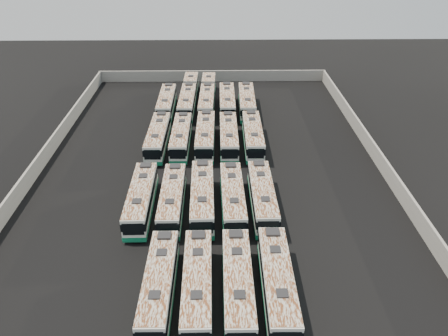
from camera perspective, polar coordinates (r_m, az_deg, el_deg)
ground at (r=56.56m, az=-1.76°, el=-0.77°), size 140.00×140.00×0.00m
perimeter_wall at (r=56.00m, az=-1.78°, el=0.20°), size 45.20×73.20×2.20m
bus_front_left at (r=39.07m, az=-8.44°, el=-14.83°), size 2.51×11.53×3.24m
bus_front_center at (r=38.72m, az=-3.48°, el=-14.95°), size 2.61×11.68×3.28m
bus_front_right at (r=38.68m, az=1.82°, el=-14.92°), size 2.50×11.78×3.32m
bus_front_far_right at (r=39.01m, az=6.99°, el=-14.65°), size 2.67×12.00×3.37m
bus_midfront_far_left at (r=49.57m, az=-10.76°, el=-3.96°), size 2.65×11.80×3.32m
bus_midfront_left at (r=49.06m, az=-6.77°, el=-4.04°), size 2.48×11.50×3.24m
bus_midfront_center at (r=49.00m, az=-2.83°, el=-3.80°), size 2.77×12.02×3.37m
bus_midfront_right at (r=48.84m, az=1.14°, el=-3.95°), size 2.72×11.70×3.28m
bus_midfront_far_right at (r=49.21m, az=5.03°, el=-3.75°), size 2.59×11.82×3.32m
bus_midback_far_left at (r=62.91m, az=-8.62°, el=4.03°), size 2.63×11.84×3.33m
bus_midback_left at (r=62.61m, az=-5.63°, el=4.07°), size 2.55×11.55×3.25m
bus_midback_center at (r=62.48m, az=-2.45°, el=4.20°), size 2.68×12.02×3.38m
bus_midback_right at (r=62.39m, az=0.63°, el=4.15°), size 2.48×11.69×3.29m
bus_midback_far_right at (r=62.64m, az=3.79°, el=4.23°), size 2.62×11.97×3.37m
bus_back_far_left at (r=74.89m, az=-7.50°, el=8.46°), size 2.49×11.58×3.26m
bus_back_left at (r=77.50m, az=-4.65°, el=9.39°), size 2.80×18.18×3.29m
bus_back_center at (r=77.31m, az=-2.18°, el=9.40°), size 2.83×17.95×3.25m
bus_back_right at (r=74.55m, az=0.42°, el=8.65°), size 2.53×11.85×3.34m
bus_back_far_right at (r=74.55m, az=3.00°, el=8.63°), size 2.80×12.02×3.37m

